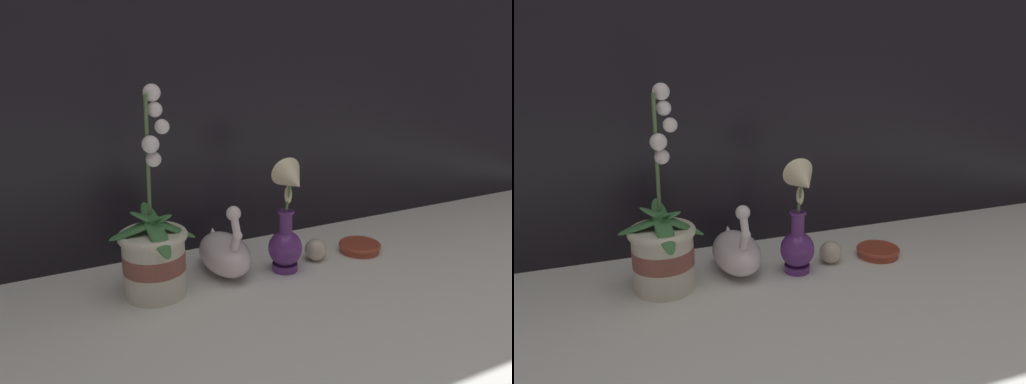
# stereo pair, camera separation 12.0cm
# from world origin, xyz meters

# --- Properties ---
(ground_plane) EXTENTS (2.80, 2.80, 0.00)m
(ground_plane) POSITION_xyz_m (0.00, 0.00, 0.00)
(ground_plane) COLOR silver
(window_backdrop) EXTENTS (2.80, 0.03, 1.20)m
(window_backdrop) POSITION_xyz_m (0.00, 0.31, 0.60)
(window_backdrop) COLOR black
(window_backdrop) RESTS_ON ground_plane
(orchid_potted_plant) EXTENTS (0.19, 0.19, 0.45)m
(orchid_potted_plant) POSITION_xyz_m (-0.27, 0.10, 0.10)
(orchid_potted_plant) COLOR beige
(orchid_potted_plant) RESTS_ON ground_plane
(swan_figurine) EXTENTS (0.11, 0.20, 0.18)m
(swan_figurine) POSITION_xyz_m (-0.09, 0.13, 0.05)
(swan_figurine) COLOR white
(swan_figurine) RESTS_ON ground_plane
(blue_vase) EXTENTS (0.08, 0.11, 0.28)m
(blue_vase) POSITION_xyz_m (0.04, 0.07, 0.12)
(blue_vase) COLOR #602D7F
(blue_vase) RESTS_ON ground_plane
(glass_sphere) EXTENTS (0.06, 0.06, 0.06)m
(glass_sphere) POSITION_xyz_m (0.14, 0.09, 0.03)
(glass_sphere) COLOR beige
(glass_sphere) RESTS_ON ground_plane
(amber_dish) EXTENTS (0.11, 0.11, 0.02)m
(amber_dish) POSITION_xyz_m (0.28, 0.09, 0.01)
(amber_dish) COLOR #A8422D
(amber_dish) RESTS_ON ground_plane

